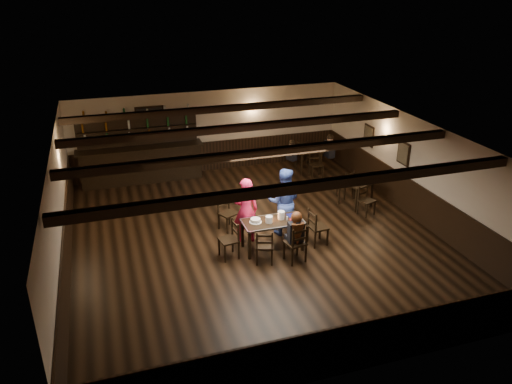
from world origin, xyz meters
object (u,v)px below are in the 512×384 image
object	(u,v)px
man_blue	(284,202)
cake	(256,221)
dining_table	(273,224)
chair_near_right	(297,241)
bar_counter	(141,159)
chair_near_left	(265,245)
woman_pink	(246,210)

from	to	relation	value
man_blue	cake	size ratio (longest dim) A/B	6.00
dining_table	chair_near_right	world-z (taller)	chair_near_right
bar_counter	cake	bearing A→B (deg)	-68.39
dining_table	man_blue	world-z (taller)	man_blue
chair_near_left	dining_table	bearing A→B (deg)	55.80
woman_pink	man_blue	distance (m)	1.04
dining_table	man_blue	distance (m)	0.89
dining_table	woman_pink	world-z (taller)	woman_pink
chair_near_right	bar_counter	size ratio (longest dim) A/B	0.24
woman_pink	cake	distance (m)	0.52
chair_near_right	bar_counter	bearing A→B (deg)	114.81
dining_table	bar_counter	xyz separation A→B (m)	(-2.53, 5.42, 0.06)
chair_near_left	man_blue	size ratio (longest dim) A/B	0.48
man_blue	dining_table	bearing A→B (deg)	73.67
chair_near_right	dining_table	bearing A→B (deg)	113.06
cake	bar_counter	xyz separation A→B (m)	(-2.12, 5.36, -0.07)
cake	bar_counter	distance (m)	5.76
chair_near_left	chair_near_right	size ratio (longest dim) A/B	0.91
woman_pink	man_blue	bearing A→B (deg)	-166.98
chair_near_left	chair_near_right	distance (m)	0.75
woman_pink	man_blue	xyz separation A→B (m)	(1.03, 0.10, 0.04)
chair_near_right	bar_counter	distance (m)	6.81
cake	bar_counter	bearing A→B (deg)	111.61
chair_near_left	man_blue	xyz separation A→B (m)	(0.94, 1.27, 0.39)
woman_pink	cake	world-z (taller)	woman_pink
dining_table	woman_pink	bearing A→B (deg)	130.97
man_blue	bar_counter	distance (m)	5.65
dining_table	chair_near_right	xyz separation A→B (m)	(0.33, -0.77, -0.11)
man_blue	woman_pink	bearing A→B (deg)	27.85
chair_near_right	bar_counter	world-z (taller)	bar_counter
chair_near_right	man_blue	bearing A→B (deg)	81.71
woman_pink	cake	xyz separation A→B (m)	(0.09, -0.51, -0.05)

